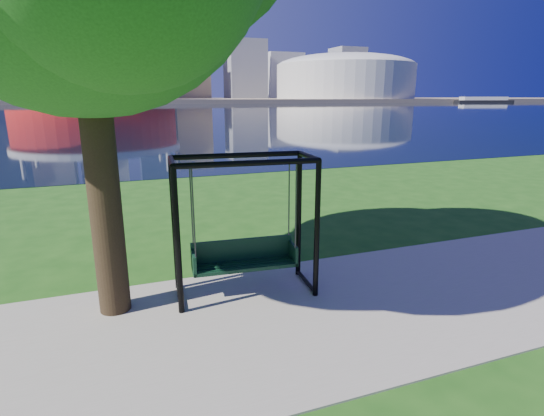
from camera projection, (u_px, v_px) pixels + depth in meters
ground at (272, 304)px, 7.11m from camera, size 900.00×900.00×0.00m
path at (283, 318)px, 6.65m from camera, size 120.00×4.00×0.03m
river at (122, 111)px, 99.61m from camera, size 900.00×180.00×0.02m
far_bank at (114, 100)px, 284.35m from camera, size 900.00×228.00×2.00m
stadium at (92, 74)px, 213.24m from camera, size 83.00×83.00×32.00m
arena at (345, 75)px, 261.45m from camera, size 84.00×84.00×26.56m
skyline at (102, 47)px, 286.17m from camera, size 392.00×66.00×96.50m
swing at (244, 229)px, 7.26m from camera, size 2.46×1.23×2.43m
barge at (483, 100)px, 239.86m from camera, size 32.62×16.83×3.15m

